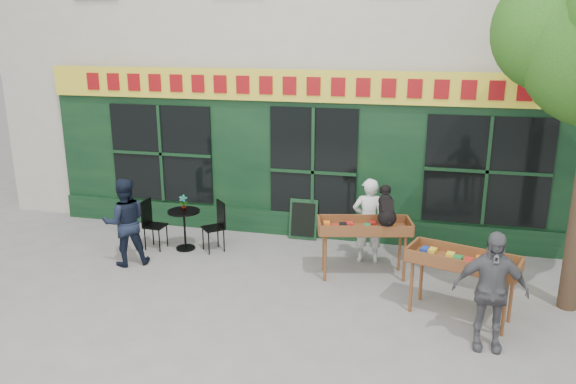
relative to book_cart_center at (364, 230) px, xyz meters
name	(u,v)px	position (x,y,z in m)	size (l,w,h in m)	color
ground	(284,286)	(-1.20, -0.70, -0.82)	(80.00, 80.00, 0.00)	slate
book_cart_center	(364,230)	(0.00, 0.00, 0.00)	(1.60, 0.95, 0.99)	brown
dog	(387,205)	(0.35, -0.05, 0.47)	(0.34, 0.60, 0.60)	black
woman	(368,220)	(0.00, 0.65, -0.05)	(0.56, 0.37, 1.54)	silver
book_cart_right	(463,264)	(1.51, -1.09, 0.00)	(1.62, 1.05, 0.99)	brown
man_right	(490,291)	(1.81, -1.84, -0.02)	(0.94, 0.39, 1.60)	#505055
bistro_table	(184,222)	(-3.40, 0.40, -0.28)	(0.60, 0.60, 0.76)	black
bistro_chair_left	(151,220)	(-4.04, 0.31, -0.26)	(0.38, 0.37, 0.95)	black
bistro_chair_right	(217,222)	(-2.79, 0.51, -0.26)	(0.51, 0.51, 0.95)	black
potted_plant	(183,203)	(-3.40, 0.40, 0.09)	(0.16, 0.11, 0.30)	gray
man_left	(125,222)	(-4.10, -0.50, -0.04)	(0.76, 0.59, 1.57)	black
chalkboard	(303,219)	(-1.36, 1.49, -0.42)	(0.56, 0.20, 0.79)	black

